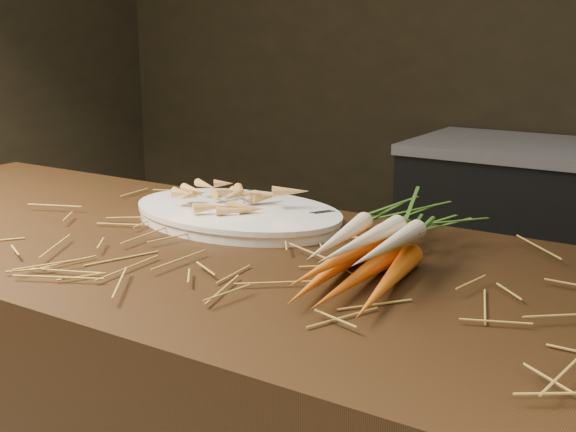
% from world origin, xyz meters
% --- Properties ---
extents(straw_bedding, '(1.40, 0.60, 0.02)m').
position_xyz_m(straw_bedding, '(0.00, 0.30, 0.91)').
color(straw_bedding, olive).
rests_on(straw_bedding, main_counter).
extents(root_veg_bunch, '(0.19, 0.52, 0.10)m').
position_xyz_m(root_veg_bunch, '(0.07, 0.40, 0.95)').
color(root_veg_bunch, '#C2550B').
rests_on(root_veg_bunch, main_counter).
extents(serving_platter, '(0.45, 0.31, 0.02)m').
position_xyz_m(serving_platter, '(-0.29, 0.46, 0.91)').
color(serving_platter, white).
rests_on(serving_platter, main_counter).
extents(roasted_veg_heap, '(0.22, 0.17, 0.05)m').
position_xyz_m(roasted_veg_heap, '(-0.29, 0.46, 0.95)').
color(roasted_veg_heap, '#C18244').
rests_on(roasted_veg_heap, serving_platter).
extents(serving_fork, '(0.10, 0.15, 0.00)m').
position_xyz_m(serving_fork, '(-0.13, 0.43, 0.93)').
color(serving_fork, silver).
rests_on(serving_fork, serving_platter).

